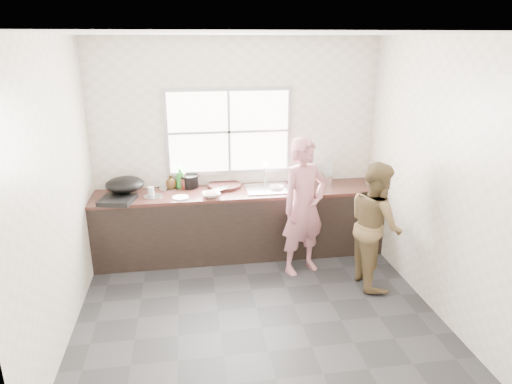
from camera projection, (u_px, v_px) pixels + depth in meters
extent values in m
cube|color=#29292B|center=(256.00, 308.00, 4.75)|extent=(3.60, 3.20, 0.01)
cube|color=silver|center=(256.00, 33.00, 3.88)|extent=(3.60, 3.20, 0.01)
cube|color=beige|center=(237.00, 147.00, 5.82)|extent=(3.60, 0.01, 2.70)
cube|color=beige|center=(56.00, 194.00, 4.05)|extent=(0.01, 3.20, 2.70)
cube|color=silver|center=(433.00, 176.00, 4.58)|extent=(0.01, 3.20, 2.70)
cube|color=beige|center=(296.00, 262.00, 2.81)|extent=(3.60, 0.01, 2.70)
cube|color=black|center=(241.00, 224.00, 5.82)|extent=(3.60, 0.62, 0.82)
cube|color=#3B1D18|center=(240.00, 192.00, 5.69)|extent=(3.60, 0.64, 0.04)
cube|color=silver|center=(268.00, 189.00, 5.73)|extent=(0.55, 0.45, 0.02)
cylinder|color=silver|center=(265.00, 173.00, 5.87)|extent=(0.02, 0.02, 0.30)
cube|color=#9EA0A5|center=(229.00, 132.00, 5.73)|extent=(1.60, 0.05, 1.10)
cube|color=white|center=(229.00, 132.00, 5.70)|extent=(1.50, 0.01, 1.00)
imported|color=#BB707B|center=(304.00, 211.00, 5.28)|extent=(0.65, 0.55, 1.52)
imported|color=brown|center=(375.00, 225.00, 5.03)|extent=(0.54, 0.70, 1.42)
cylinder|color=black|center=(225.00, 186.00, 5.81)|extent=(0.52, 0.52, 0.04)
cube|color=silver|center=(221.00, 188.00, 5.62)|extent=(0.24, 0.22, 0.01)
imported|color=white|center=(211.00, 195.00, 5.45)|extent=(0.25, 0.25, 0.05)
imported|color=white|center=(303.00, 190.00, 5.58)|extent=(0.28, 0.28, 0.07)
imported|color=white|center=(277.00, 187.00, 5.71)|extent=(0.27, 0.27, 0.07)
cylinder|color=black|center=(189.00, 181.00, 5.78)|extent=(0.29, 0.29, 0.16)
cylinder|color=white|center=(181.00, 197.00, 5.41)|extent=(0.23, 0.23, 0.02)
imported|color=#2A8029|center=(180.00, 177.00, 5.74)|extent=(0.13, 0.13, 0.29)
imported|color=#401710|center=(185.00, 182.00, 5.72)|extent=(0.10, 0.10, 0.19)
imported|color=#3F260F|center=(171.00, 182.00, 5.75)|extent=(0.13, 0.13, 0.16)
cylinder|color=#B8BCBF|center=(151.00, 191.00, 5.48)|extent=(0.09, 0.09, 0.11)
cube|color=black|center=(117.00, 200.00, 5.27)|extent=(0.44, 0.44, 0.05)
ellipsoid|color=black|center=(125.00, 184.00, 5.45)|extent=(0.57, 0.57, 0.17)
cube|color=silver|center=(314.00, 172.00, 5.93)|extent=(0.42, 0.31, 0.29)
cylinder|color=#ACAEB3|center=(153.00, 196.00, 5.46)|extent=(0.25, 0.25, 0.01)
cylinder|color=#B9BDC1|center=(168.00, 188.00, 5.75)|extent=(0.25, 0.25, 0.01)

